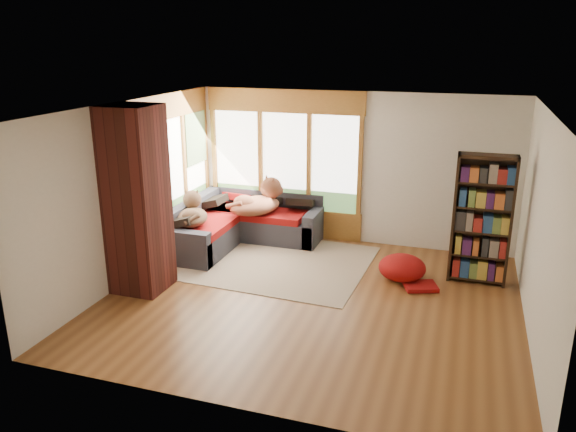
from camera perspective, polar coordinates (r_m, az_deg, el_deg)
The scene contains 17 objects.
floor at distance 7.79m, azimuth 2.35°, elevation -8.49°, with size 5.50×5.50×0.00m, color brown.
ceiling at distance 7.04m, azimuth 2.61°, elevation 10.88°, with size 5.50×5.50×0.00m, color white.
wall_back at distance 9.66m, azimuth 6.48°, elevation 4.82°, with size 5.50×0.04×2.60m, color silver.
wall_front at distance 5.09m, azimuth -5.17°, elevation -7.13°, with size 5.50×0.04×2.60m, color silver.
wall_left at distance 8.43m, azimuth -15.84°, elevation 2.36°, with size 0.04×5.00×2.60m, color silver.
wall_right at distance 7.12m, azimuth 24.30°, elevation -1.35°, with size 0.04×5.00×2.60m, color silver.
windows_back at distance 9.92m, azimuth -0.38°, elevation 5.57°, with size 2.82×0.10×1.90m.
windows_left at distance 9.40m, azimuth -11.72°, elevation 4.51°, with size 0.10×2.62×1.90m.
roller_blind at distance 10.02m, azimuth -9.38°, elevation 7.78°, with size 0.03×0.72×0.90m, color #729960.
brick_chimney at distance 7.97m, azimuth -15.11°, elevation 1.53°, with size 0.70×0.70×2.60m, color #471914.
sectional_sofa at distance 9.77m, azimuth -5.99°, elevation -1.10°, with size 2.20×2.20×0.80m.
area_rug at distance 9.06m, azimuth -2.12°, elevation -4.55°, with size 3.17×2.43×0.01m, color beige.
bookshelf at distance 8.46m, azimuth 19.08°, elevation -0.39°, with size 0.81×0.27×1.90m.
pouf at distance 8.48m, azimuth 11.52°, elevation -5.09°, with size 0.69×0.69×0.38m, color #960A08.
dog_tan at distance 9.62m, azimuth -2.99°, elevation 1.81°, with size 1.04×1.09×0.53m.
dog_brindle at distance 9.23m, azimuth -9.73°, elevation 0.58°, with size 0.77×0.91×0.44m.
throw_pillows at distance 9.74m, azimuth -5.53°, elevation 1.81°, with size 1.98×1.68×0.45m.
Camera 1 is at (1.85, -6.74, 3.43)m, focal length 35.00 mm.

